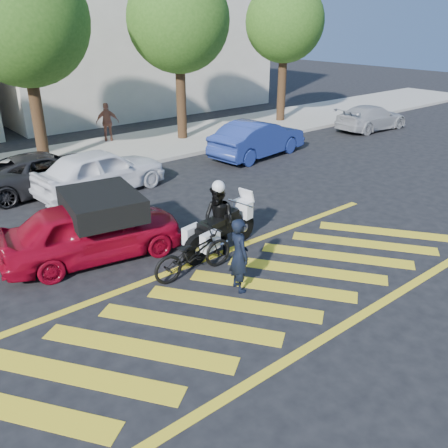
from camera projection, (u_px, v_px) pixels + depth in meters
ground at (255, 294)px, 9.97m from camera, size 90.00×90.00×0.00m
sidewalk at (45, 164)px, 18.43m from camera, size 60.00×5.00×0.15m
crosswalk at (254, 294)px, 9.94m from camera, size 12.33×4.00×0.01m
building_right at (127, 14)px, 27.84m from camera, size 16.00×8.00×11.00m
tree_center at (26, 24)px, 16.53m from camera, size 4.60×4.60×7.56m
tree_right at (180, 24)px, 20.32m from camera, size 4.40×4.40×7.41m
tree_far_right at (285, 25)px, 24.14m from camera, size 4.00×4.00×7.10m
officer_bike at (239, 255)px, 9.83m from camera, size 0.52×0.67×1.63m
bicycle at (193, 253)px, 10.52m from camera, size 2.03×0.78×1.05m
police_motorcycle at (219, 230)px, 11.52m from camera, size 2.46×0.94×1.09m
officer_moto at (219, 220)px, 11.40m from camera, size 0.78×0.93×1.71m
red_convertible at (92, 230)px, 11.18m from camera, size 4.46×2.39×1.44m
parked_mid_left at (47, 172)px, 15.70m from camera, size 4.63×2.26×1.27m
parked_mid_right at (101, 171)px, 15.40m from camera, size 4.52×2.22×1.48m
parked_right at (258, 139)px, 19.46m from camera, size 4.69×2.15×1.49m
parked_far_right at (371, 118)px, 24.13m from camera, size 4.35×1.96×1.24m
pedestrian_right at (107, 122)px, 21.25m from camera, size 1.08×0.80×1.70m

